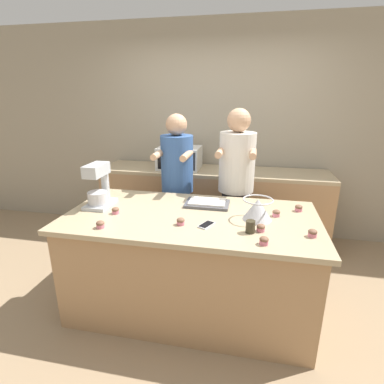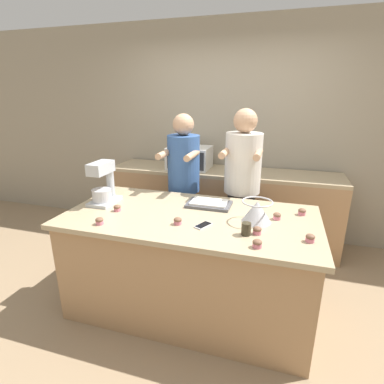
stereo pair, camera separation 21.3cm
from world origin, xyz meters
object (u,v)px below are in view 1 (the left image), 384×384
(drinking_glass, at_px, (250,227))
(cupcake_3, at_px, (299,208))
(stand_mixer, at_px, (99,188))
(cupcake_1, at_px, (100,224))
(cupcake_4, at_px, (313,233))
(cupcake_6, at_px, (276,213))
(cupcake_0, at_px, (116,210))
(cupcake_7, at_px, (261,228))
(cupcake_2, at_px, (264,241))
(mixing_bowl, at_px, (258,209))
(baking_tray, at_px, (207,203))
(cupcake_5, at_px, (181,221))
(microwave_oven, at_px, (179,158))
(person_right, at_px, (236,189))
(person_left, at_px, (177,188))
(cell_phone, at_px, (206,225))

(drinking_glass, height_order, cupcake_3, drinking_glass)
(stand_mixer, distance_m, cupcake_1, 0.50)
(cupcake_4, bearing_deg, cupcake_6, 124.46)
(cupcake_0, distance_m, cupcake_3, 1.53)
(cupcake_0, xyz_separation_m, cupcake_1, (0.01, -0.28, 0.00))
(drinking_glass, relative_size, cupcake_7, 1.49)
(cupcake_1, height_order, cupcake_2, same)
(mixing_bowl, relative_size, cupcake_2, 3.91)
(cupcake_1, xyz_separation_m, cupcake_3, (1.48, 0.64, 0.00))
(baking_tray, xyz_separation_m, cupcake_5, (-0.13, -0.46, 0.01))
(cupcake_2, bearing_deg, cupcake_6, 78.06)
(cupcake_0, relative_size, cupcake_4, 1.00)
(microwave_oven, distance_m, cupcake_2, 2.03)
(baking_tray, bearing_deg, person_right, 66.33)
(baking_tray, height_order, cupcake_0, cupcake_0)
(cupcake_2, xyz_separation_m, cupcake_3, (0.30, 0.66, 0.00))
(cupcake_1, bearing_deg, person_right, 50.95)
(mixing_bowl, bearing_deg, cupcake_0, -174.15)
(baking_tray, bearing_deg, cupcake_6, -13.60)
(microwave_oven, xyz_separation_m, cupcake_5, (0.39, -1.56, -0.16))
(person_left, height_order, cupcake_3, person_left)
(stand_mixer, xyz_separation_m, cupcake_4, (1.73, -0.26, -0.14))
(person_right, relative_size, cupcake_4, 27.84)
(cupcake_3, height_order, cupcake_5, same)
(person_left, height_order, drinking_glass, person_left)
(person_right, relative_size, mixing_bowl, 7.13)
(drinking_glass, relative_size, cupcake_2, 1.49)
(person_left, xyz_separation_m, cupcake_7, (0.86, -0.95, 0.05))
(baking_tray, xyz_separation_m, drinking_glass, (0.39, -0.49, 0.03))
(cell_phone, distance_m, cupcake_4, 0.75)
(cupcake_0, distance_m, cupcake_7, 1.18)
(cupcake_3, bearing_deg, cupcake_1, -156.42)
(person_right, relative_size, cupcake_2, 27.84)
(person_right, xyz_separation_m, stand_mixer, (-1.14, -0.71, 0.16))
(microwave_oven, relative_size, cupcake_3, 8.44)
(cupcake_4, bearing_deg, cupcake_2, -151.22)
(person_left, distance_m, person_right, 0.62)
(cupcake_3, height_order, cupcake_6, same)
(baking_tray, distance_m, cupcake_6, 0.60)
(cell_phone, bearing_deg, person_left, 116.51)
(mixing_bowl, distance_m, cupcake_2, 0.42)
(cupcake_3, xyz_separation_m, cupcake_7, (-0.32, -0.46, 0.00))
(mixing_bowl, height_order, cupcake_5, mixing_bowl)
(cupcake_2, relative_size, cupcake_6, 1.00)
(person_left, bearing_deg, drinking_glass, -51.36)
(person_left, distance_m, cupcake_5, 1.00)
(person_left, height_order, person_right, person_right)
(cupcake_7, bearing_deg, cupcake_4, -2.65)
(cupcake_1, distance_m, cupcake_6, 1.37)
(person_right, relative_size, cupcake_7, 27.84)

